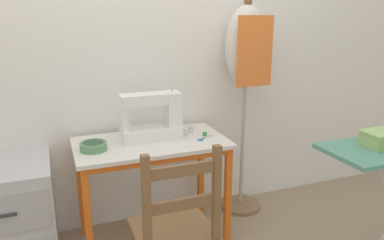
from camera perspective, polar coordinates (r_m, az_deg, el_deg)
wall_back at (r=2.64m, az=-8.59°, el=10.77°), size 10.00×0.05×2.55m
sewing_table at (r=2.45m, az=-6.13°, el=-5.45°), size 0.97×0.55×0.71m
sewing_machine at (r=2.43m, az=-5.74°, el=0.36°), size 0.40×0.17×0.33m
fabric_bowl at (r=2.32m, az=-14.78°, el=-3.86°), size 0.16×0.16×0.05m
scissors at (r=2.45m, az=1.79°, el=-2.85°), size 0.14×0.11×0.01m
thread_spool_near_machine at (r=2.53m, az=-1.09°, el=-1.81°), size 0.03×0.03×0.04m
thread_spool_mid_table at (r=2.59m, az=-0.22°, el=-1.42°), size 0.04×0.04×0.04m
thread_spool_far_edge at (r=2.50m, az=1.96°, el=-2.07°), size 0.04×0.04×0.04m
wooden_chair at (r=1.98m, az=-2.68°, el=-16.76°), size 0.40×0.38×0.92m
filing_cabinet at (r=2.58m, az=-25.53°, el=-12.91°), size 0.48×0.54×0.65m
dress_form at (r=2.76m, az=8.25°, el=9.21°), size 0.32×0.32×1.61m
storage_box at (r=2.21m, az=27.14°, el=-2.52°), size 0.22×0.14×0.08m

